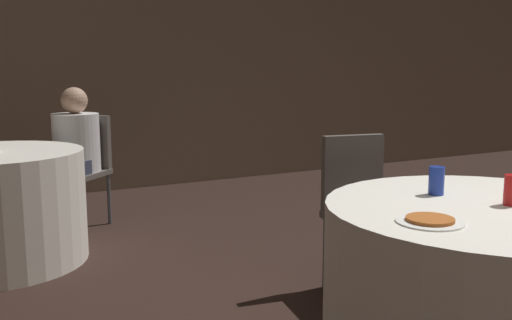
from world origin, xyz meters
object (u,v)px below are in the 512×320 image
Objects in this scene: person_white_shirt at (72,157)px; pizza_plate_near at (430,220)px; chair_far_northeast at (84,160)px; chair_near_north at (359,198)px; soda_can_red at (512,190)px; table_near at (484,296)px; soda_can_blue at (436,181)px.

pizza_plate_near is (0.65, -3.20, 0.17)m from person_white_shirt.
chair_far_northeast is 0.16m from person_white_shirt.
soda_can_red is (-0.10, -1.08, 0.26)m from chair_near_north.
person_white_shirt reaches higher than chair_far_northeast.
person_white_shirt is at bearing 108.39° from table_near.
soda_can_blue reaches higher than pizza_plate_near.
table_near is at bearing 152.52° from chair_far_northeast.
pizza_plate_near reaches higher than table_near.
pizza_plate_near is at bearing -175.38° from soda_can_red.
soda_can_red is (1.01, -3.27, 0.26)m from chair_far_northeast.
chair_far_northeast is (-1.11, 2.19, 0.00)m from chair_near_north.
chair_near_north is 0.87m from soda_can_blue.
soda_can_blue and soda_can_red have the same top height.
soda_can_blue is 0.31m from soda_can_red.
chair_far_northeast is 3.43m from soda_can_red.
chair_far_northeast is 3.13m from soda_can_blue.
person_white_shirt is at bearing 101.44° from pizza_plate_near.
chair_far_northeast is 0.79× the size of person_white_shirt.
table_near is 1.14× the size of person_white_shirt.
table_near is 3.37m from chair_far_northeast.
pizza_plate_near is 0.48m from soda_can_red.
chair_far_northeast is at bearing 99.14° from pizza_plate_near.
table_near is 5.41× the size of pizza_plate_near.
soda_can_red is (0.48, 0.04, 0.05)m from pizza_plate_near.
soda_can_blue reaches higher than table_near.
chair_far_northeast is 7.43× the size of soda_can_blue.
soda_can_red is at bearing 153.71° from chair_far_northeast.
soda_can_red is at bearing 156.13° from person_white_shirt.
soda_can_red is (0.08, -0.03, 0.44)m from table_near.
table_near is 0.51m from soda_can_blue.
soda_can_blue is 1.00× the size of soda_can_red.
soda_can_red reaches higher than table_near.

